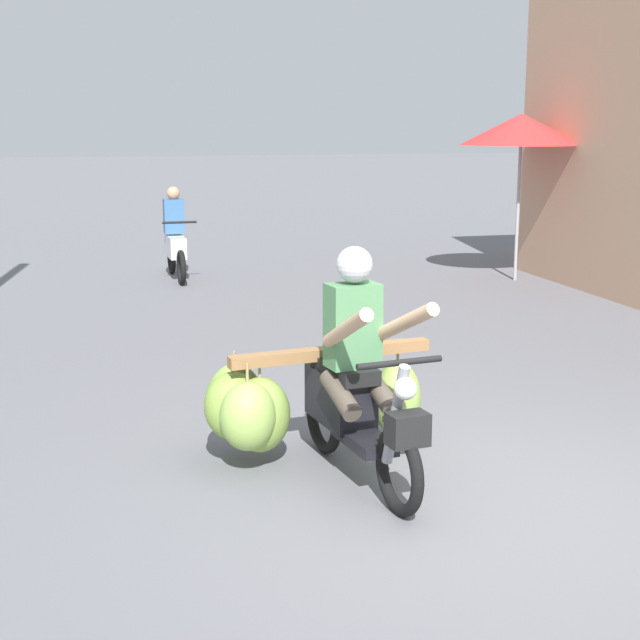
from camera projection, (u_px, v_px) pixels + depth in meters
ground_plane at (492, 508)px, 5.87m from camera, size 120.00×120.00×0.00m
motorbike_main_loaded at (304, 397)px, 6.44m from camera, size 1.67×1.76×1.58m
motorbike_distant_ahead_left at (175, 242)px, 14.27m from camera, size 0.50×1.62×1.40m
market_umbrella_near_shop at (521, 129)px, 13.77m from camera, size 1.80×1.80×2.48m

